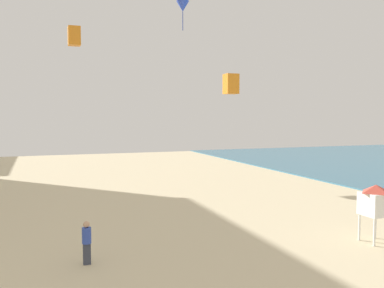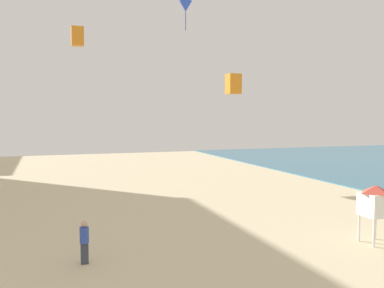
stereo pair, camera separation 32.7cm
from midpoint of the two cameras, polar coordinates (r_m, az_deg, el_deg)
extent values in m
cube|color=#383D4C|center=(16.85, -13.69, -14.10)|extent=(0.28, 0.18, 0.80)
cylinder|color=#334CB2|center=(16.65, -13.73, -11.80)|extent=(0.34, 0.34, 0.60)
sphere|color=tan|center=(16.54, -13.75, -10.40)|extent=(0.24, 0.24, 0.24)
cylinder|color=white|center=(19.92, 23.70, -10.90)|extent=(0.10, 0.10, 1.20)
cylinder|color=white|center=(20.57, 21.97, -10.40)|extent=(0.10, 0.10, 1.20)
cylinder|color=white|center=(21.16, 23.84, -10.05)|extent=(0.10, 0.10, 1.20)
cube|color=white|center=(20.30, 23.86, -7.45)|extent=(1.10, 1.10, 1.00)
pyramid|color=#D14C3D|center=(20.18, 23.91, -5.57)|extent=(1.10, 1.10, 0.35)
cube|color=orange|center=(42.44, -14.94, 13.81)|extent=(1.12, 1.12, 1.76)
cube|color=orange|center=(37.36, 5.84, 8.04)|extent=(1.10, 1.10, 1.74)
cone|color=blue|center=(42.80, -0.64, 18.02)|extent=(1.23, 1.23, 1.01)
cylinder|color=#233995|center=(42.48, -0.64, 16.19)|extent=(0.07, 0.07, 1.79)
camera|label=1|loc=(0.16, -89.59, 0.03)|focal=39.67mm
camera|label=2|loc=(0.16, 90.41, -0.03)|focal=39.67mm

